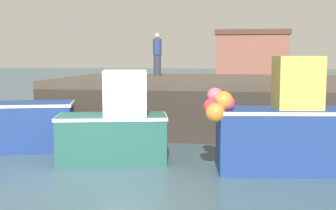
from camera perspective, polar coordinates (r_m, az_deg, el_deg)
name	(u,v)px	position (r m, az deg, el deg)	size (l,w,h in m)	color
ground	(102,176)	(10.04, -8.47, -9.05)	(120.00, 160.00, 0.10)	#38515B
pier	(227,89)	(15.43, 7.67, 2.10)	(11.94, 6.18, 1.82)	#473D33
fishing_boat_near_left	(8,125)	(12.91, -19.90, -2.49)	(3.73, 2.21, 1.34)	navy
fishing_boat_near_right	(115,127)	(10.94, -6.82, -2.80)	(2.88, 1.79, 2.26)	#23564C
fishing_boat_mid	(279,128)	(10.24, 14.13, -2.86)	(3.19, 1.70, 2.60)	navy
dockworker	(157,54)	(17.68, -1.39, 6.54)	(0.34, 0.34, 1.68)	#2D3342
warehouse	(251,56)	(46.98, 10.71, 6.27)	(7.37, 6.00, 5.17)	brown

